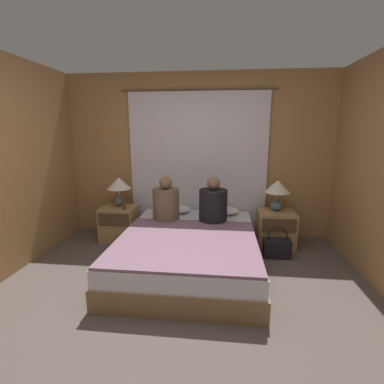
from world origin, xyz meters
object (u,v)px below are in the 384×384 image
at_px(lamp_right, 277,189).
at_px(person_left_in_bed, 166,203).
at_px(bed, 189,250).
at_px(beer_bottle_on_left_stand, 124,204).
at_px(lamp_left, 119,186).
at_px(pillow_left, 172,209).
at_px(pillow_right, 220,210).
at_px(handbag_on_floor, 277,247).
at_px(nightstand_left, 120,223).
at_px(nightstand_right, 276,228).
at_px(person_right_in_bed, 213,204).

distance_m(lamp_right, person_left_in_bed, 1.60).
relative_size(bed, beer_bottle_on_left_stand, 9.36).
xyz_separation_m(bed, person_left_in_bed, (-0.38, 0.47, 0.46)).
bearing_deg(bed, lamp_left, 145.18).
bearing_deg(bed, pillow_left, 113.05).
bearing_deg(pillow_right, beer_bottle_on_left_stand, -171.19).
bearing_deg(beer_bottle_on_left_stand, bed, -31.11).
relative_size(lamp_left, person_left_in_bed, 0.71).
distance_m(beer_bottle_on_left_stand, handbag_on_floor, 2.23).
distance_m(bed, pillow_right, 0.96).
distance_m(nightstand_left, handbag_on_floor, 2.34).
height_order(nightstand_left, nightstand_right, same).
xyz_separation_m(bed, beer_bottle_on_left_stand, (-1.04, 0.63, 0.39)).
bearing_deg(lamp_right, bed, -145.18).
xyz_separation_m(bed, nightstand_left, (-1.17, 0.76, 0.05)).
bearing_deg(handbag_on_floor, person_right_in_bed, 172.84).
relative_size(nightstand_left, beer_bottle_on_left_stand, 2.32).
distance_m(lamp_right, beer_bottle_on_left_stand, 2.23).
height_order(lamp_right, person_left_in_bed, person_left_in_bed).
bearing_deg(beer_bottle_on_left_stand, pillow_right, 8.81).
bearing_deg(lamp_right, beer_bottle_on_left_stand, -175.15).
bearing_deg(nightstand_right, beer_bottle_on_left_stand, -176.62).
height_order(bed, person_right_in_bed, person_right_in_bed).
distance_m(bed, nightstand_right, 1.40).
bearing_deg(beer_bottle_on_left_stand, nightstand_left, 135.40).
xyz_separation_m(lamp_left, handbag_on_floor, (2.30, -0.45, -0.69)).
height_order(lamp_right, pillow_right, lamp_right).
xyz_separation_m(pillow_left, beer_bottle_on_left_stand, (-0.68, -0.22, 0.12)).
bearing_deg(nightstand_right, pillow_left, 176.78).
bearing_deg(nightstand_left, handbag_on_floor, -9.79).
distance_m(nightstand_right, lamp_left, 2.41).
height_order(lamp_right, handbag_on_floor, lamp_right).
xyz_separation_m(bed, pillow_left, (-0.36, 0.84, 0.27)).
bearing_deg(person_right_in_bed, nightstand_right, 17.76).
bearing_deg(pillow_right, bed, -113.05).
distance_m(lamp_left, pillow_left, 0.88).
relative_size(nightstand_left, person_right_in_bed, 0.83).
bearing_deg(beer_bottle_on_left_stand, pillow_left, 17.66).
bearing_deg(nightstand_left, pillow_left, 6.05).
height_order(bed, lamp_left, lamp_left).
bearing_deg(beer_bottle_on_left_stand, person_left_in_bed, -13.46).
bearing_deg(lamp_left, person_right_in_bed, -13.49).
relative_size(nightstand_left, pillow_left, 0.92).
height_order(lamp_right, beer_bottle_on_left_stand, lamp_right).
height_order(nightstand_left, person_left_in_bed, person_left_in_bed).
xyz_separation_m(nightstand_left, person_right_in_bed, (1.44, -0.29, 0.41)).
distance_m(nightstand_left, pillow_right, 1.55).
bearing_deg(nightstand_right, lamp_right, 90.00).
bearing_deg(lamp_left, lamp_right, 0.00).
height_order(person_left_in_bed, handbag_on_floor, person_left_in_bed).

